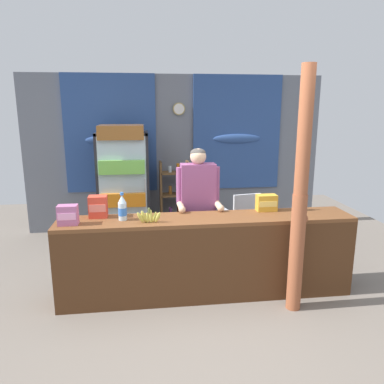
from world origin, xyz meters
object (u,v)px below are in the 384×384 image
at_px(soda_bottle_water, 122,208).
at_px(snack_box_wafer, 68,215).
at_px(soda_bottle_iced_tea, 301,203).
at_px(drink_fridge, 124,178).
at_px(timber_post, 300,200).
at_px(snack_box_crackers, 98,207).
at_px(snack_box_choco_powder, 266,203).
at_px(plastic_lawn_chair, 243,216).
at_px(banana_bunch, 149,217).
at_px(stall_counter, 209,251).
at_px(shopkeeper, 198,198).
at_px(bottle_shelf_rack, 174,197).

relative_size(soda_bottle_water, snack_box_wafer, 1.48).
bearing_deg(soda_bottle_water, soda_bottle_iced_tea, 3.33).
bearing_deg(soda_bottle_water, drink_fridge, 92.52).
height_order(timber_post, drink_fridge, timber_post).
height_order(snack_box_wafer, snack_box_crackers, snack_box_crackers).
relative_size(soda_bottle_iced_tea, snack_box_choco_powder, 0.89).
distance_m(plastic_lawn_chair, banana_bunch, 2.05).
relative_size(drink_fridge, snack_box_crackers, 7.71).
height_order(stall_counter, timber_post, timber_post).
height_order(drink_fridge, snack_box_crackers, drink_fridge).
bearing_deg(snack_box_crackers, shopkeeper, 15.54).
distance_m(soda_bottle_water, banana_bunch, 0.31).
bearing_deg(shopkeeper, soda_bottle_water, -152.42).
height_order(stall_counter, banana_bunch, banana_bunch).
xyz_separation_m(stall_counter, soda_bottle_iced_tea, (1.11, 0.24, 0.44)).
bearing_deg(soda_bottle_iced_tea, bottle_shelf_rack, 123.57).
distance_m(bottle_shelf_rack, snack_box_choco_powder, 2.16).
distance_m(timber_post, bottle_shelf_rack, 2.77).
distance_m(timber_post, drink_fridge, 2.93).
bearing_deg(timber_post, snack_box_wafer, 171.56).
bearing_deg(stall_counter, soda_bottle_iced_tea, 12.13).
bearing_deg(stall_counter, snack_box_choco_powder, 21.08).
relative_size(stall_counter, soda_bottle_water, 10.70).
relative_size(stall_counter, plastic_lawn_chair, 3.73).
xyz_separation_m(plastic_lawn_chair, snack_box_choco_powder, (-0.05, -1.15, 0.51)).
height_order(stall_counter, drink_fridge, drink_fridge).
xyz_separation_m(bottle_shelf_rack, snack_box_crackers, (-0.98, -1.94, 0.39)).
relative_size(soda_bottle_water, snack_box_choco_powder, 1.32).
xyz_separation_m(timber_post, snack_box_wafer, (-2.29, 0.34, -0.17)).
xyz_separation_m(soda_bottle_water, snack_box_choco_powder, (1.62, 0.15, -0.03)).
distance_m(stall_counter, soda_bottle_iced_tea, 1.22).
distance_m(plastic_lawn_chair, snack_box_choco_powder, 1.26).
bearing_deg(snack_box_wafer, bottle_shelf_rack, 60.03).
xyz_separation_m(bottle_shelf_rack, soda_bottle_water, (-0.71, -2.08, 0.40)).
relative_size(bottle_shelf_rack, plastic_lawn_chair, 1.42).
height_order(soda_bottle_water, snack_box_crackers, soda_bottle_water).
relative_size(snack_box_choco_powder, snack_box_wafer, 1.12).
relative_size(plastic_lawn_chair, banana_bunch, 3.23).
distance_m(stall_counter, snack_box_choco_powder, 0.89).
distance_m(bottle_shelf_rack, banana_bunch, 2.27).
bearing_deg(soda_bottle_iced_tea, plastic_lawn_chair, 106.36).
bearing_deg(bottle_shelf_rack, plastic_lawn_chair, -39.07).
xyz_separation_m(plastic_lawn_chair, shopkeeper, (-0.80, -0.85, 0.51)).
xyz_separation_m(soda_bottle_water, snack_box_wafer, (-0.54, -0.09, -0.03)).
height_order(timber_post, bottle_shelf_rack, timber_post).
distance_m(timber_post, snack_box_wafer, 2.32).
xyz_separation_m(stall_counter, drink_fridge, (-0.98, 1.97, 0.45)).
height_order(snack_box_wafer, banana_bunch, snack_box_wafer).
distance_m(shopkeeper, soda_bottle_water, 0.98).
bearing_deg(plastic_lawn_chair, banana_bunch, -134.28).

